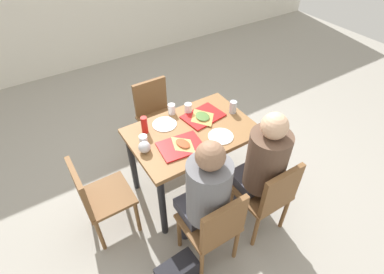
# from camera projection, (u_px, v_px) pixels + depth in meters

# --- Properties ---
(ground_plane) EXTENTS (10.00, 10.00, 0.02)m
(ground_plane) POSITION_uv_depth(u_px,v_px,m) (192.00, 187.00, 3.18)
(ground_plane) COLOR #9E998E
(main_table) EXTENTS (1.10, 0.74, 0.78)m
(main_table) POSITION_uv_depth(u_px,v_px,m) (192.00, 140.00, 2.74)
(main_table) COLOR olive
(main_table) RESTS_ON ground_plane
(chair_near_left) EXTENTS (0.40, 0.40, 0.85)m
(chair_near_left) POSITION_uv_depth(u_px,v_px,m) (215.00, 226.00, 2.26)
(chair_near_left) COLOR brown
(chair_near_left) RESTS_ON ground_plane
(chair_near_right) EXTENTS (0.40, 0.40, 0.85)m
(chair_near_right) POSITION_uv_depth(u_px,v_px,m) (269.00, 195.00, 2.48)
(chair_near_right) COLOR brown
(chair_near_right) RESTS_ON ground_plane
(chair_far_side) EXTENTS (0.40, 0.40, 0.85)m
(chair_far_side) POSITION_uv_depth(u_px,v_px,m) (156.00, 113.00, 3.32)
(chair_far_side) COLOR brown
(chair_far_side) RESTS_ON ground_plane
(chair_left_end) EXTENTS (0.40, 0.40, 0.85)m
(chair_left_end) POSITION_uv_depth(u_px,v_px,m) (96.00, 196.00, 2.47)
(chair_left_end) COLOR brown
(chair_left_end) RESTS_ON ground_plane
(person_in_red) EXTENTS (0.32, 0.42, 1.26)m
(person_in_red) POSITION_uv_depth(u_px,v_px,m) (205.00, 193.00, 2.19)
(person_in_red) COLOR #383842
(person_in_red) RESTS_ON ground_plane
(person_in_brown_jacket) EXTENTS (0.32, 0.42, 1.26)m
(person_in_brown_jacket) POSITION_uv_depth(u_px,v_px,m) (262.00, 164.00, 2.41)
(person_in_brown_jacket) COLOR #383842
(person_in_brown_jacket) RESTS_ON ground_plane
(tray_red_near) EXTENTS (0.39, 0.30, 0.02)m
(tray_red_near) POSITION_uv_depth(u_px,v_px,m) (181.00, 146.00, 2.50)
(tray_red_near) COLOR red
(tray_red_near) RESTS_ON main_table
(tray_red_far) EXTENTS (0.39, 0.31, 0.02)m
(tray_red_far) POSITION_uv_depth(u_px,v_px,m) (203.00, 116.00, 2.80)
(tray_red_far) COLOR red
(tray_red_far) RESTS_ON main_table
(paper_plate_center) EXTENTS (0.22, 0.22, 0.01)m
(paper_plate_center) POSITION_uv_depth(u_px,v_px,m) (165.00, 124.00, 2.72)
(paper_plate_center) COLOR white
(paper_plate_center) RESTS_ON main_table
(paper_plate_near_edge) EXTENTS (0.22, 0.22, 0.01)m
(paper_plate_near_edge) POSITION_uv_depth(u_px,v_px,m) (221.00, 136.00, 2.59)
(paper_plate_near_edge) COLOR white
(paper_plate_near_edge) RESTS_ON main_table
(pizza_slice_a) EXTENTS (0.17, 0.23, 0.02)m
(pizza_slice_a) POSITION_uv_depth(u_px,v_px,m) (183.00, 144.00, 2.49)
(pizza_slice_a) COLOR #DBAD60
(pizza_slice_a) RESTS_ON tray_red_near
(pizza_slice_b) EXTENTS (0.19, 0.23, 0.02)m
(pizza_slice_b) POSITION_uv_depth(u_px,v_px,m) (202.00, 117.00, 2.77)
(pizza_slice_b) COLOR tan
(pizza_slice_b) RESTS_ON tray_red_far
(plastic_cup_a) EXTENTS (0.07, 0.07, 0.10)m
(plastic_cup_a) POSITION_uv_depth(u_px,v_px,m) (172.00, 109.00, 2.81)
(plastic_cup_a) COLOR white
(plastic_cup_a) RESTS_ON main_table
(plastic_cup_b) EXTENTS (0.07, 0.07, 0.10)m
(plastic_cup_b) POSITION_uv_depth(u_px,v_px,m) (216.00, 146.00, 2.44)
(plastic_cup_b) COLOR white
(plastic_cup_b) RESTS_ON main_table
(plastic_cup_c) EXTENTS (0.07, 0.07, 0.10)m
(plastic_cup_c) POSITION_uv_depth(u_px,v_px,m) (144.00, 141.00, 2.48)
(plastic_cup_c) COLOR white
(plastic_cup_c) RESTS_ON main_table
(plastic_cup_d) EXTENTS (0.07, 0.07, 0.10)m
(plastic_cup_d) POSITION_uv_depth(u_px,v_px,m) (188.00, 108.00, 2.82)
(plastic_cup_d) COLOR white
(plastic_cup_d) RESTS_ON main_table
(soda_can) EXTENTS (0.07, 0.07, 0.12)m
(soda_can) POSITION_uv_depth(u_px,v_px,m) (233.00, 107.00, 2.82)
(soda_can) COLOR #B7BCC6
(soda_can) RESTS_ON main_table
(condiment_bottle) EXTENTS (0.06, 0.06, 0.16)m
(condiment_bottle) POSITION_uv_depth(u_px,v_px,m) (144.00, 125.00, 2.59)
(condiment_bottle) COLOR red
(condiment_bottle) RESTS_ON main_table
(foil_bundle) EXTENTS (0.10, 0.10, 0.10)m
(foil_bundle) POSITION_uv_depth(u_px,v_px,m) (144.00, 147.00, 2.43)
(foil_bundle) COLOR silver
(foil_bundle) RESTS_ON main_table
(handbag) EXTENTS (0.33, 0.18, 0.28)m
(handbag) POSITION_uv_depth(u_px,v_px,m) (177.00, 274.00, 2.35)
(handbag) COLOR black
(handbag) RESTS_ON ground_plane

